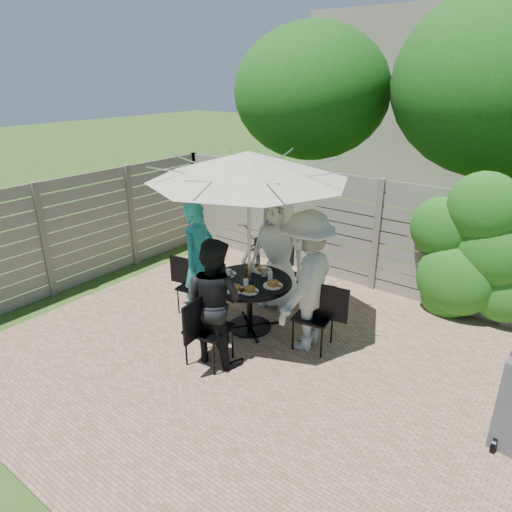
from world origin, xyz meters
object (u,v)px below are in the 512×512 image
Objects in this scene: chair_back at (281,285)px; person_back at (278,251)px; plate_right at (273,284)px; glass_front at (246,284)px; person_left at (199,261)px; glass_right at (270,277)px; chair_right at (314,329)px; glass_back at (253,267)px; chair_left at (194,296)px; patio_table at (249,295)px; coffee_cup at (264,272)px; plate_extra at (249,290)px; umbrella at (249,166)px; glass_left at (229,274)px; chair_front at (209,343)px; plate_left at (227,273)px; syrup_jug at (247,273)px; plate_front at (235,289)px; person_front at (214,301)px; person_right at (306,282)px; bicycle at (268,244)px; plate_back at (263,269)px.

person_back is (0.02, -0.13, 0.61)m from chair_back.
glass_front reaches higher than plate_right.
glass_right is at bearing -84.50° from person_left.
chair_right is 6.63× the size of glass_back.
patio_table is at bearing -3.16° from chair_left.
coffee_cup is at bearing 97.57° from glass_front.
glass_back is at bearing 123.96° from plate_extra.
chair_back is (-0.12, 0.96, -0.25)m from patio_table.
patio_table is at bearing 45.00° from umbrella.
glass_left is 1.00× the size of glass_front.
chair_front is at bearing -78.12° from glass_back.
chair_back is 3.45× the size of plate_left.
chair_right is (0.84, 1.08, -0.01)m from chair_front.
plate_extra is 1.50× the size of syrup_jug.
glass_front is at bearing -22.20° from plate_left.
chair_left is at bearing -172.94° from plate_left.
plate_front is 1.86× the size of glass_back.
person_front is at bearing -101.78° from plate_extra.
person_front is (0.10, -0.82, -1.49)m from umbrella.
glass_back is at bearing 157.80° from plate_right.
glass_front reaches higher than plate_extra.
plate_right is 0.53m from glass_back.
person_right is 1.10m from glass_left.
patio_table is at bearing -90.00° from person_right.
patio_table is at bearing -90.00° from person_left.
umbrella is 1.52× the size of bicycle.
person_front is 0.91m from plate_left.
bicycle is at bearing 115.64° from plate_front.
person_back reaches higher than syrup_jug.
plate_right is 2.17× the size of coffee_cup.
chair_back reaches higher than glass_left.
umbrella is 1.66× the size of person_left.
plate_right is at bearing 52.48° from glass_front.
bicycle is (-1.05, 2.18, -0.28)m from plate_front.
chair_left is 1.38m from person_front.
person_left is 1.07× the size of person_front.
person_front is 1.18m from person_right.
chair_back is 5.61× the size of syrup_jug.
plate_left is at bearing -90.00° from person_right.
chair_front is at bearing -83.00° from umbrella.
person_front reaches higher than coffee_cup.
glass_left is at bearing -105.52° from person_back.
plate_left is at bearing 157.80° from glass_front.
plate_right is (-0.60, -0.07, 0.49)m from chair_right.
patio_table is 1.49× the size of chair_left.
umbrella is 3.05× the size of chair_right.
person_left is at bearing -93.64° from bicycle.
glass_back reaches higher than chair_left.
chair_left is 1.23m from glass_front.
plate_back is at bearing 141.98° from plate_right.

